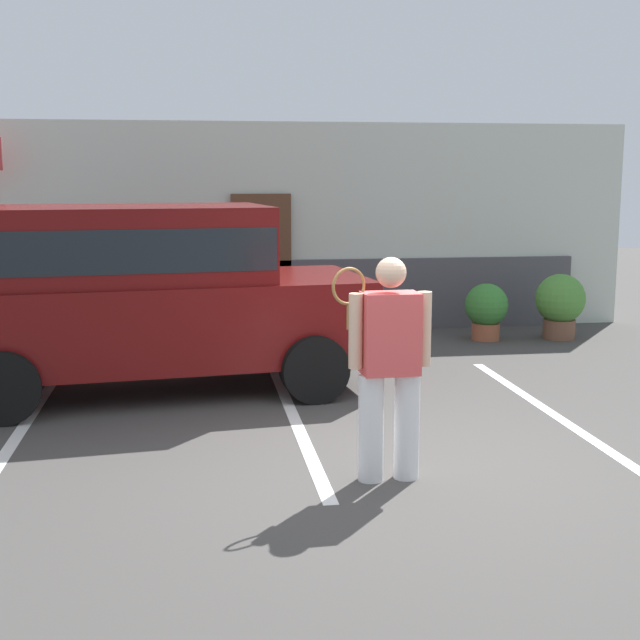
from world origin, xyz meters
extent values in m
plane|color=#423F3D|center=(0.00, 0.00, 0.00)|extent=(40.00, 40.00, 0.00)
cube|color=silver|center=(-3.24, 1.50, 0.00)|extent=(0.12, 4.40, 0.01)
cube|color=silver|center=(-0.64, 1.50, 0.00)|extent=(0.12, 4.40, 0.01)
cube|color=silver|center=(1.96, 1.50, 0.00)|extent=(0.12, 4.40, 0.01)
cube|color=silver|center=(0.00, 6.59, 1.58)|extent=(10.39, 0.30, 3.16)
cube|color=#4C4C51|center=(0.00, 6.39, 0.55)|extent=(8.72, 0.10, 1.10)
cube|color=brown|center=(-0.57, 6.37, 1.05)|extent=(0.90, 0.06, 2.10)
cube|color=#590C0C|center=(-2.00, 2.95, 0.80)|extent=(4.79, 2.41, 0.90)
cube|color=#590C0C|center=(-2.25, 2.93, 1.65)|extent=(3.08, 2.08, 0.80)
cube|color=black|center=(-2.25, 2.93, 1.63)|extent=(3.03, 2.09, 0.44)
cylinder|color=black|center=(-0.57, 4.08, 0.36)|extent=(0.75, 0.34, 0.72)
cylinder|color=black|center=(-0.36, 2.19, 0.36)|extent=(0.75, 0.34, 0.72)
cylinder|color=black|center=(-3.65, 3.72, 0.36)|extent=(0.75, 0.34, 0.72)
cylinder|color=black|center=(-3.44, 1.83, 0.36)|extent=(0.75, 0.34, 0.72)
cylinder|color=white|center=(0.04, -0.21, 0.43)|extent=(0.20, 0.20, 0.85)
cylinder|color=white|center=(-0.25, -0.22, 0.43)|extent=(0.20, 0.20, 0.85)
cube|color=#E04C4C|center=(-0.11, -0.21, 1.17)|extent=(0.45, 0.29, 0.64)
sphere|color=beige|center=(-0.11, -0.21, 1.64)|extent=(0.24, 0.24, 0.24)
cylinder|color=beige|center=(0.17, -0.20, 1.20)|extent=(0.11, 0.11, 0.58)
cylinder|color=beige|center=(-0.38, -0.22, 1.20)|extent=(0.11, 0.11, 0.58)
torus|color=olive|center=(-0.43, -0.18, 1.54)|extent=(0.29, 0.12, 0.29)
cylinder|color=olive|center=(-0.43, -0.18, 1.31)|extent=(0.03, 0.03, 0.20)
cylinder|color=#9E5638|center=(2.61, 5.30, 0.12)|extent=(0.40, 0.40, 0.25)
sphere|color=#387F33|center=(2.61, 5.30, 0.51)|extent=(0.63, 0.63, 0.63)
cylinder|color=brown|center=(3.71, 5.23, 0.14)|extent=(0.47, 0.47, 0.28)
sphere|color=#4C8C38|center=(3.71, 5.23, 0.59)|extent=(0.72, 0.72, 0.72)
camera|label=1|loc=(-1.60, -6.60, 2.38)|focal=48.46mm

